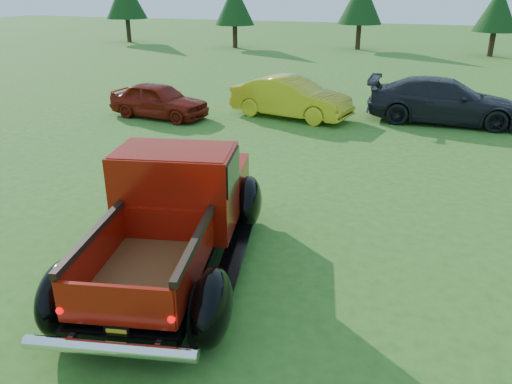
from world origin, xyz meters
name	(u,v)px	position (x,y,z in m)	size (l,w,h in m)	color
ground	(260,243)	(0.00, 0.00, 0.00)	(120.00, 120.00, 0.00)	#33631C
tree_west	(235,4)	(-12.00, 29.00, 3.11)	(2.94, 2.94, 4.60)	#332114
tree_mid_left	(361,1)	(-3.00, 31.00, 3.38)	(3.20, 3.20, 5.00)	#332114
tree_mid_right	(498,9)	(6.00, 30.00, 2.97)	(2.82, 2.82, 4.40)	#332114
pickup_truck	(178,208)	(-1.12, -0.97, 0.94)	(3.42, 5.63, 1.98)	black
show_car_red	(159,100)	(-6.50, 7.79, 0.62)	(1.46, 3.63, 1.24)	maroon
show_car_yellow	(291,98)	(-2.06, 9.37, 0.71)	(1.50, 4.30, 1.42)	gold
show_car_grey	(444,101)	(3.09, 10.45, 0.75)	(2.09, 5.15, 1.50)	black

